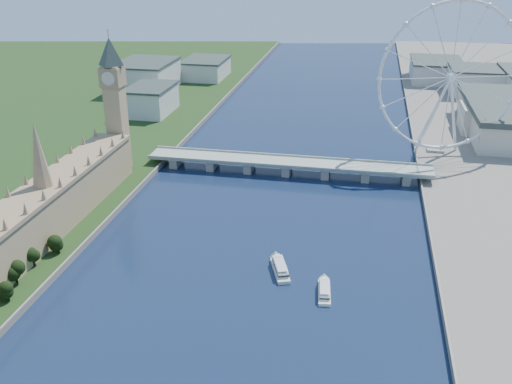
# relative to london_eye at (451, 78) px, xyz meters

# --- Properties ---
(parliament_range) EXTENTS (24.00, 200.00, 70.00)m
(parliament_range) POSITION_rel_london_eye_xyz_m (-247.98, -185.08, -49.04)
(parliament_range) COLOR tan
(parliament_range) RESTS_ON ground
(big_ben) EXTENTS (20.02, 20.02, 110.00)m
(big_ben) POSITION_rel_london_eye_xyz_m (-247.98, -77.08, -0.95)
(big_ben) COLOR tan
(big_ben) RESTS_ON ground
(westminster_bridge) EXTENTS (220.00, 22.00, 9.50)m
(westminster_bridge) POSITION_rel_london_eye_xyz_m (-119.98, -55.08, -60.89)
(westminster_bridge) COLOR gray
(westminster_bridge) RESTS_ON ground
(london_eye) EXTENTS (113.60, 39.12, 124.30)m
(london_eye) POSITION_rel_london_eye_xyz_m (0.00, 0.00, 0.00)
(london_eye) COLOR silver
(london_eye) RESTS_ON ground
(county_hall) EXTENTS (54.00, 144.00, 35.00)m
(county_hall) POSITION_rel_london_eye_xyz_m (55.02, 74.92, -67.52)
(county_hall) COLOR beige
(county_hall) RESTS_ON ground
(city_skyline) EXTENTS (505.00, 280.00, 32.00)m
(city_skyline) POSITION_rel_london_eye_xyz_m (-80.75, 205.00, -50.56)
(city_skyline) COLOR beige
(city_skyline) RESTS_ON ground
(tour_boat_near) EXTENTS (16.20, 29.16, 6.25)m
(tour_boat_near) POSITION_rel_london_eye_xyz_m (-103.00, -199.99, -67.52)
(tour_boat_near) COLOR silver
(tour_boat_near) RESTS_ON ground
(tour_boat_far) EXTENTS (8.93, 25.92, 5.57)m
(tour_boat_far) POSITION_rel_london_eye_xyz_m (-77.45, -216.55, -67.52)
(tour_boat_far) COLOR white
(tour_boat_far) RESTS_ON ground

